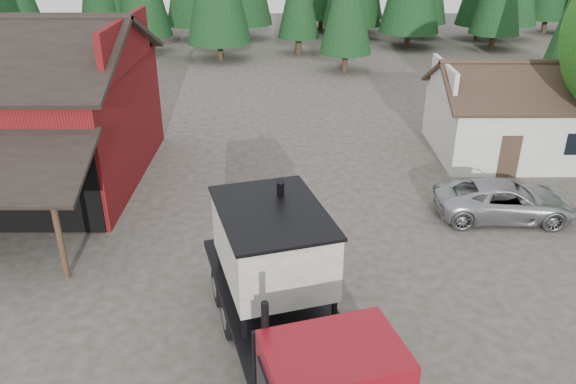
{
  "coord_description": "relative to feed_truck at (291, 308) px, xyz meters",
  "views": [
    {
      "loc": [
        1.6,
        -13.19,
        10.5
      ],
      "look_at": [
        1.62,
        4.75,
        1.8
      ],
      "focal_mm": 35.0,
      "sensor_mm": 36.0,
      "label": 1
    }
  ],
  "objects": [
    {
      "name": "ground",
      "position": [
        -1.69,
        2.28,
        -2.11
      ],
      "size": [
        120.0,
        120.0,
        0.0
      ],
      "primitive_type": "plane",
      "color": "#403B32",
      "rests_on": "ground"
    },
    {
      "name": "farmhouse",
      "position": [
        11.31,
        15.28,
        -0.45
      ],
      "size": [
        8.6,
        6.42,
        4.65
      ],
      "color": "silver",
      "rests_on": "ground"
    },
    {
      "name": "conifer_backdrop",
      "position": [
        -1.69,
        44.28,
        -2.11
      ],
      "size": [
        76.0,
        16.0,
        16.0
      ],
      "primitive_type": null,
      "color": "black",
      "rests_on": "ground"
    },
    {
      "name": "feed_truck",
      "position": [
        0.0,
        0.0,
        0.0
      ],
      "size": [
        5.39,
        10.36,
        4.52
      ],
      "rotation": [
        0.0,
        0.0,
        0.29
      ],
      "color": "black",
      "rests_on": "ground"
    },
    {
      "name": "silver_car",
      "position": [
        8.31,
        8.47,
        -1.38
      ],
      "size": [
        5.36,
        2.59,
        1.47
      ],
      "primitive_type": "imported",
      "rotation": [
        0.0,
        0.0,
        1.54
      ],
      "color": "#A5A7AD",
      "rests_on": "ground"
    }
  ]
}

